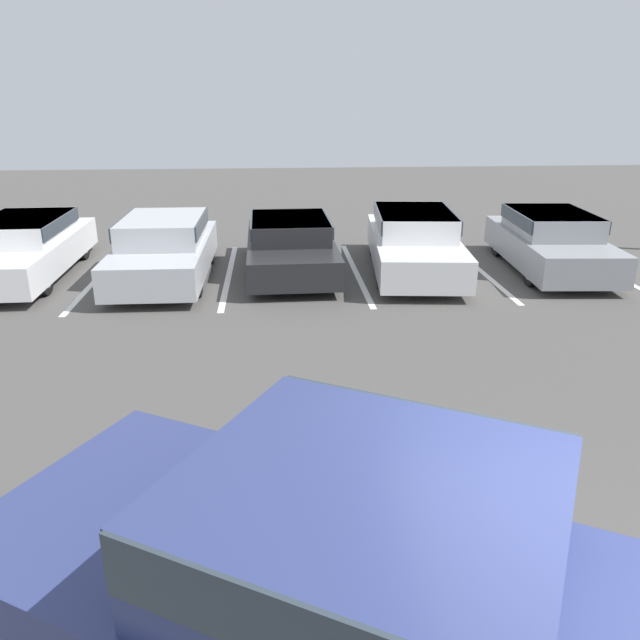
# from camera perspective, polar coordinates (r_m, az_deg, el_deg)

# --- Properties ---
(stall_stripe_b) EXTENTS (0.12, 4.93, 0.01)m
(stall_stripe_b) POSITION_cam_1_polar(r_m,az_deg,el_deg) (13.92, -19.62, 3.69)
(stall_stripe_b) COLOR white
(stall_stripe_b) RESTS_ON ground_plane
(stall_stripe_c) EXTENTS (0.12, 4.93, 0.01)m
(stall_stripe_c) POSITION_cam_1_polar(r_m,az_deg,el_deg) (13.46, -8.33, 4.12)
(stall_stripe_c) COLOR white
(stall_stripe_c) RESTS_ON ground_plane
(stall_stripe_d) EXTENTS (0.12, 4.93, 0.01)m
(stall_stripe_d) POSITION_cam_1_polar(r_m,az_deg,el_deg) (13.54, 3.30, 4.40)
(stall_stripe_d) COLOR white
(stall_stripe_d) RESTS_ON ground_plane
(stall_stripe_e) EXTENTS (0.12, 4.93, 0.01)m
(stall_stripe_e) POSITION_cam_1_polar(r_m,az_deg,el_deg) (14.15, 14.36, 4.50)
(stall_stripe_e) COLOR white
(stall_stripe_e) RESTS_ON ground_plane
(stall_stripe_f) EXTENTS (0.12, 4.93, 0.01)m
(stall_stripe_f) POSITION_cam_1_polar(r_m,az_deg,el_deg) (15.24, 24.17, 4.45)
(stall_stripe_f) COLOR white
(stall_stripe_f) RESTS_ON ground_plane
(pickup_truck) EXTENTS (5.75, 4.39, 1.78)m
(pickup_truck) POSITION_cam_1_polar(r_m,az_deg,el_deg) (3.87, 8.54, -26.12)
(pickup_truck) COLOR navy
(pickup_truck) RESTS_ON ground_plane
(parked_sedan_a) EXTENTS (1.80, 4.76, 1.22)m
(parked_sedan_a) POSITION_cam_1_polar(r_m,az_deg,el_deg) (14.47, -25.38, 6.19)
(parked_sedan_a) COLOR silver
(parked_sedan_a) RESTS_ON ground_plane
(parked_sedan_b) EXTENTS (1.78, 4.30, 1.28)m
(parked_sedan_b) POSITION_cam_1_polar(r_m,az_deg,el_deg) (13.28, -14.06, 6.51)
(parked_sedan_b) COLOR #B7BABF
(parked_sedan_b) RESTS_ON ground_plane
(parked_sedan_c) EXTENTS (1.88, 4.29, 1.16)m
(parked_sedan_c) POSITION_cam_1_polar(r_m,az_deg,el_deg) (13.44, -2.74, 7.02)
(parked_sedan_c) COLOR #232326
(parked_sedan_c) RESTS_ON ground_plane
(parked_sedan_d) EXTENTS (2.17, 4.80, 1.30)m
(parked_sedan_d) POSITION_cam_1_polar(r_m,az_deg,el_deg) (13.63, 8.57, 7.29)
(parked_sedan_d) COLOR silver
(parked_sedan_d) RESTS_ON ground_plane
(parked_sedan_e) EXTENTS (2.00, 4.34, 1.26)m
(parked_sedan_e) POSITION_cam_1_polar(r_m,az_deg,el_deg) (14.47, 20.30, 6.92)
(parked_sedan_e) COLOR gray
(parked_sedan_e) RESTS_ON ground_plane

